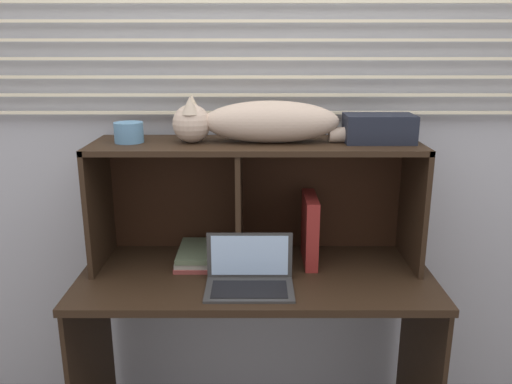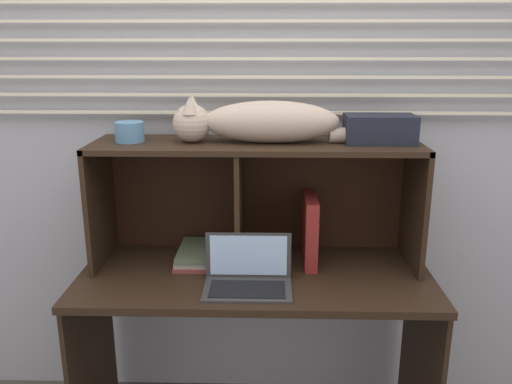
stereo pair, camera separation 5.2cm
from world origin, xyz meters
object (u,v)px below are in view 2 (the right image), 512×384
laptop (248,277)px  small_basket (130,132)px  storage_box (380,129)px  book_stack (195,254)px  cat (260,122)px  binder_upright (310,230)px

laptop → small_basket: (-0.48, 0.24, 0.51)m
storage_box → book_stack: bearing=-180.0°
storage_box → small_basket: bearing=180.0°
laptop → storage_box: storage_box is taller
cat → storage_box: (0.47, 0.00, -0.03)m
binder_upright → storage_box: (0.26, 0.00, 0.42)m
book_stack → storage_box: bearing=0.0°
laptop → binder_upright: size_ratio=1.15×
cat → laptop: 0.60m
laptop → binder_upright: (0.25, 0.24, 0.10)m
binder_upright → storage_box: 0.49m
cat → storage_box: bearing=0.0°
laptop → storage_box: 0.77m
binder_upright → small_basket: small_basket is taller
book_stack → small_basket: size_ratio=2.32×
book_stack → small_basket: small_basket is taller
binder_upright → small_basket: size_ratio=2.52×
cat → storage_box: size_ratio=3.21×
cat → book_stack: (-0.27, -0.00, -0.56)m
cat → binder_upright: cat is taller
cat → binder_upright: 0.49m
cat → binder_upright: (0.21, 0.00, -0.44)m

